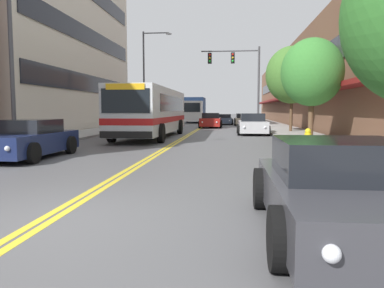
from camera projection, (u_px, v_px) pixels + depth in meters
ground_plane at (206, 125)px, 42.42m from camera, size 240.00×240.00×0.00m
sidewalk_left at (144, 124)px, 43.14m from camera, size 3.24×106.00×0.14m
sidewalk_right at (269, 124)px, 41.69m from camera, size 3.24×106.00×0.14m
centre_line at (206, 125)px, 42.42m from camera, size 0.34×106.00×0.01m
storefront_row_right at (324, 86)px, 40.72m from camera, size 9.10×68.00×8.46m
city_bus at (152, 110)px, 23.10m from camera, size 2.89×11.80×2.92m
car_navy_parked_left_near at (28, 140)px, 13.08m from camera, size 2.13×4.57×1.34m
car_black_parked_left_mid at (153, 122)px, 34.52m from camera, size 1.99×4.85×1.26m
car_dark_grey_parked_right_foreground at (342, 190)px, 5.04m from camera, size 2.19×4.18×1.27m
car_silver_parked_right_mid at (252, 125)px, 25.82m from camera, size 2.11×4.61×1.44m
car_beige_parked_right_far at (242, 119)px, 47.51m from camera, size 1.97×4.31×1.24m
car_champagne_parked_right_end at (244, 120)px, 40.77m from camera, size 2.21×4.21×1.25m
car_slate_blue_moving_lead at (224, 119)px, 43.61m from camera, size 2.01×4.89×1.19m
car_red_moving_second at (211, 121)px, 35.67m from camera, size 2.12×4.75×1.39m
box_truck at (194, 110)px, 49.66m from camera, size 2.81×7.24×3.32m
traffic_signal_mast at (240, 71)px, 32.48m from camera, size 5.09×0.38×7.13m
street_lamp_left_near at (16, 25)px, 13.69m from camera, size 1.99×0.28×8.15m
street_lamp_left_far at (148, 71)px, 34.86m from camera, size 2.75×0.28×8.90m
street_tree_right_mid at (312, 72)px, 18.21m from camera, size 3.00×3.00×5.02m
street_tree_right_far at (292, 75)px, 26.95m from camera, size 3.74×3.74×6.12m
fire_hydrant at (308, 138)px, 15.30m from camera, size 0.35×0.27×0.79m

